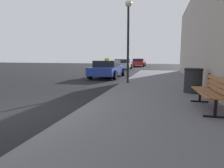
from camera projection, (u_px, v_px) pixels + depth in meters
ground_plane at (6, 113)px, 5.20m from camera, size 80.00×80.00×0.00m
sidewalk at (154, 123)px, 4.18m from camera, size 4.00×32.00×0.15m
bench at (211, 90)px, 4.98m from camera, size 0.56×1.80×0.89m
trash_bin at (193, 80)px, 7.32m from camera, size 0.69×0.69×0.95m
street_lamp at (128, 27)px, 9.80m from camera, size 0.36×0.36×4.27m
car_blue at (108, 69)px, 14.16m from camera, size 2.00×4.42×1.43m
car_silver at (123, 64)px, 23.12m from camera, size 1.94×4.21×1.27m
car_red at (139, 62)px, 30.67m from camera, size 2.05×4.41×1.27m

